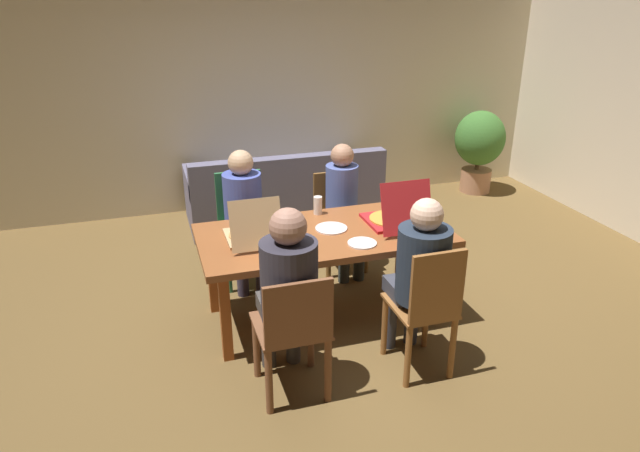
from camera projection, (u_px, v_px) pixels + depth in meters
The scene contains 20 objects.
ground_plane at pixel (324, 315), 4.69m from camera, with size 20.00×20.00×0.00m, color brown.
back_wall at pixel (251, 92), 6.58m from camera, with size 7.19×0.12×2.65m, color beige.
side_wall_right at pixel (637, 105), 5.88m from camera, with size 0.12×4.66×2.65m, color beige.
dining_table at pixel (324, 241), 4.43m from camera, with size 1.89×0.93×0.73m.
chair_0 at pixel (242, 222), 5.13m from camera, with size 0.42×0.44×0.96m.
person_0 at pixel (244, 207), 4.93m from camera, with size 0.33×0.49×1.20m.
chair_1 at pixel (339, 217), 5.38m from camera, with size 0.43×0.43×0.87m.
person_1 at pixel (344, 199), 5.16m from camera, with size 0.29×0.49×1.19m.
chair_2 at pixel (426, 307), 3.80m from camera, with size 0.39×0.45×0.97m.
person_2 at pixel (419, 268), 3.83m from camera, with size 0.35×0.49×1.25m.
chair_3 at pixel (294, 332), 3.60m from camera, with size 0.45×0.45×0.90m.
person_3 at pixel (288, 284), 3.60m from camera, with size 0.36×0.51×1.28m.
pizza_box_0 at pixel (252, 233), 4.25m from camera, with size 0.36×0.47×0.37m.
pizza_box_1 at pixel (394, 218), 4.52m from camera, with size 0.40×0.51×0.41m.
plate_0 at pixel (362, 243), 4.20m from camera, with size 0.21×0.21×0.01m.
plate_1 at pixel (331, 228), 4.45m from camera, with size 0.25×0.25×0.01m.
drinking_glass_0 at pixel (266, 250), 3.96m from camera, with size 0.07×0.07×0.13m, color #DECB60.
drinking_glass_1 at pixel (318, 205), 4.72m from camera, with size 0.07×0.07×0.15m, color silver.
couch at pixel (284, 195), 6.46m from camera, with size 2.09×0.89×0.82m.
potted_plant at pixel (479, 144), 7.22m from camera, with size 0.62×0.62×1.03m.
Camera 1 is at (-1.23, -3.84, 2.50)m, focal length 32.57 mm.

